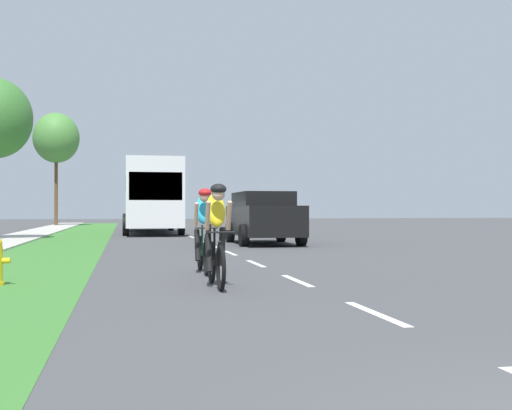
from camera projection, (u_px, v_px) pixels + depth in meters
ground_plane at (209, 244)px, 22.44m from camera, size 120.00×120.00×0.00m
grass_verge at (63, 245)px, 21.49m from camera, size 2.78×70.00×0.01m
lane_markings_center at (196, 239)px, 26.36m from camera, size 0.12×54.30×0.01m
cyclist_lead at (216, 234)px, 10.00m from camera, size 0.42×1.72×1.58m
cyclist_trailing at (203, 230)px, 12.20m from camera, size 0.42×1.72×1.58m
suv_black at (263, 216)px, 22.51m from camera, size 2.15×4.70×1.79m
bus_white at (151, 194)px, 33.40m from camera, size 2.78×11.60×3.48m
street_tree_far at (56, 138)px, 46.87m from camera, size 3.26×3.26×8.12m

